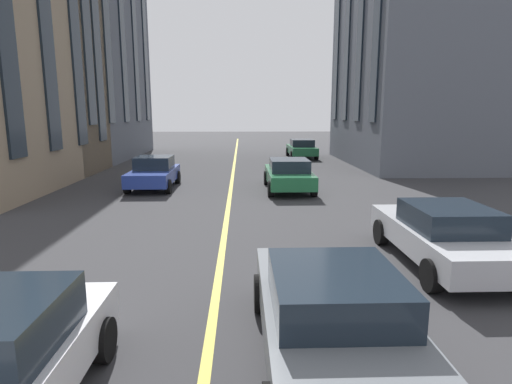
% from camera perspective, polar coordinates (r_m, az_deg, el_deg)
% --- Properties ---
extents(lane_centre_line, '(80.00, 0.16, 0.01)m').
position_cam_1_polar(lane_centre_line, '(13.68, -3.96, -3.30)').
color(lane_centre_line, '#D8C64C').
rests_on(lane_centre_line, ground_plane).
extents(car_silver_parked_b, '(4.40, 1.95, 1.37)m').
position_cam_1_polar(car_silver_parked_b, '(10.11, 24.08, -5.23)').
color(car_silver_parked_b, '#B7BABF').
rests_on(car_silver_parked_b, ground_plane).
extents(car_blue_mid, '(3.90, 1.89, 1.40)m').
position_cam_1_polar(car_blue_mid, '(19.12, -13.66, 2.58)').
color(car_blue_mid, navy).
rests_on(car_blue_mid, ground_plane).
extents(car_green_oncoming, '(4.40, 1.95, 1.37)m').
position_cam_1_polar(car_green_oncoming, '(18.10, 4.45, 2.42)').
color(car_green_oncoming, '#1E6038').
rests_on(car_green_oncoming, ground_plane).
extents(car_grey_trailing, '(4.40, 1.95, 1.37)m').
position_cam_1_polar(car_grey_trailing, '(5.88, 10.15, -15.92)').
color(car_grey_trailing, slate).
rests_on(car_grey_trailing, ground_plane).
extents(car_green_near, '(4.40, 1.95, 1.37)m').
position_cam_1_polar(car_green_near, '(31.23, 6.21, 5.91)').
color(car_green_near, '#1E6038').
rests_on(car_green_near, ground_plane).
extents(building_right_near, '(12.37, 8.23, 19.97)m').
position_cam_1_polar(building_right_near, '(30.04, 21.48, 22.89)').
color(building_right_near, '#565B66').
rests_on(building_right_near, ground_plane).
extents(building_left_far, '(16.98, 11.39, 18.96)m').
position_cam_1_polar(building_left_far, '(33.40, -27.83, 20.23)').
color(building_left_far, '#565B66').
rests_on(building_left_far, ground_plane).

